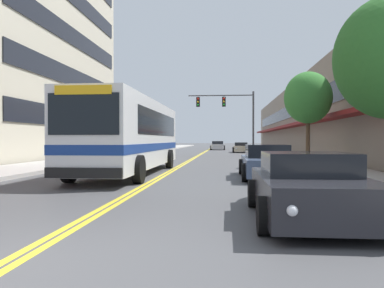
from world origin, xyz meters
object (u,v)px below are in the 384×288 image
Objects in this scene: car_slate_blue_parked_right_mid at (267,162)px; car_silver_moving_lead at (218,146)px; car_navy_parked_left_mid at (154,149)px; car_champagne_parked_right_far at (241,148)px; car_beige_parked_left_far at (129,153)px; city_bus at (132,133)px; car_charcoal_parked_right_foreground at (308,188)px; traffic_signal_mast at (230,110)px; street_tree_right_mid at (308,98)px; fire_hydrant at (306,163)px.

car_slate_blue_parked_right_mid is 41.53m from car_silver_moving_lead.
car_champagne_parked_right_far is (8.69, 9.35, -0.02)m from car_navy_parked_left_mid.
car_navy_parked_left_mid is 1.06× the size of car_beige_parked_left_far.
city_bus is 11.16m from car_charcoal_parked_right_foreground.
car_slate_blue_parked_right_mid is 20.64m from traffic_signal_mast.
city_bus reaches higher than car_navy_parked_left_mid.
street_tree_right_mid reaches higher than fire_hydrant.
car_beige_parked_left_far is at bearing 127.55° from car_slate_blue_parked_right_mid.
car_silver_moving_lead is at bearing 94.06° from car_slate_blue_parked_right_mid.
car_silver_moving_lead is at bearing 74.89° from car_navy_parked_left_mid.
car_slate_blue_parked_right_mid is (0.05, 7.87, 0.02)m from car_charcoal_parked_right_foreground.
street_tree_right_mid is (8.79, 4.41, 2.01)m from city_bus.
car_champagne_parked_right_far is at bearing 47.12° from car_navy_parked_left_mid.
city_bus is 28.97m from car_champagne_parked_right_far.
car_navy_parked_left_mid is 1.17× the size of car_charcoal_parked_right_foreground.
car_champagne_parked_right_far is 0.98× the size of car_silver_moving_lead.
car_slate_blue_parked_right_mid is at bearing -86.37° from traffic_signal_mast.
car_champagne_parked_right_far is 0.72× the size of traffic_signal_mast.
street_tree_right_mid is (11.45, -14.54, 3.25)m from car_navy_parked_left_mid.
car_charcoal_parked_right_foreground is at bearing -86.65° from car_silver_moving_lead.
car_beige_parked_left_far is at bearing -115.09° from car_champagne_parked_right_far.
car_charcoal_parked_right_foreground is 49.38m from car_silver_moving_lead.
fire_hydrant is (2.91, -19.76, -3.75)m from traffic_signal_mast.
street_tree_right_mid reaches higher than car_charcoal_parked_right_foreground.
car_slate_blue_parked_right_mid is 5.79× the size of fire_hydrant.
car_navy_parked_left_mid is (-2.66, 18.95, -1.24)m from city_bus.
fire_hydrant is (4.57, -40.93, -0.03)m from car_silver_moving_lead.
car_charcoal_parked_right_foreground is 28.40m from traffic_signal_mast.
car_navy_parked_left_mid reaches higher than car_champagne_parked_right_far.
car_silver_moving_lead is (5.65, 20.94, 0.03)m from car_navy_parked_left_mid.
car_beige_parked_left_far is 13.05m from street_tree_right_mid.
traffic_signal_mast reaches higher than fire_hydrant.
car_slate_blue_parked_right_mid reaches higher than car_navy_parked_left_mid.
car_champagne_parked_right_far is at bearing 64.91° from car_beige_parked_left_far.
traffic_signal_mast is at bearing 93.63° from car_slate_blue_parked_right_mid.
car_champagne_parked_right_far is at bearing 89.78° from car_charcoal_parked_right_foreground.
traffic_signal_mast reaches higher than car_navy_parked_left_mid.
car_navy_parked_left_mid is at bearing 112.76° from car_slate_blue_parked_right_mid.
car_silver_moving_lead is at bearing 94.48° from traffic_signal_mast.
car_beige_parked_left_far is at bearing 133.71° from fire_hydrant.
city_bus is at bearing 172.17° from fire_hydrant.
car_navy_parked_left_mid is 1.07× the size of car_silver_moving_lead.
car_silver_moving_lead reaches higher than car_charcoal_parked_right_foreground.
car_beige_parked_left_far is 20.93m from car_charcoal_parked_right_foreground.
car_silver_moving_lead is (-3.03, 11.58, 0.05)m from car_champagne_parked_right_far.
city_bus is 13.55× the size of fire_hydrant.
car_silver_moving_lead is (2.99, 39.89, -1.21)m from city_bus.
street_tree_right_mid is at bearing 26.64° from city_bus.
car_slate_blue_parked_right_mid is (8.59, -20.49, 0.03)m from car_navy_parked_left_mid.
car_beige_parked_left_far is 1.01× the size of car_silver_moving_lead.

